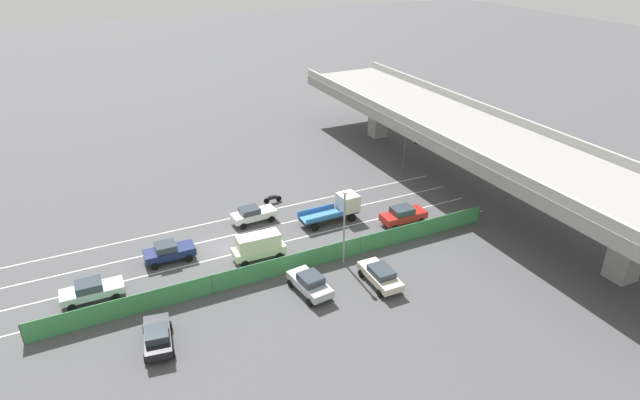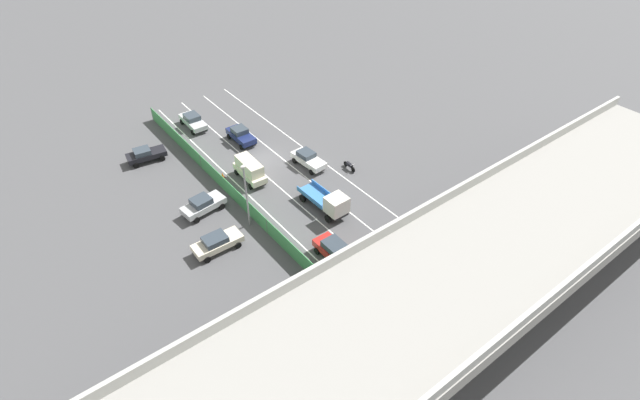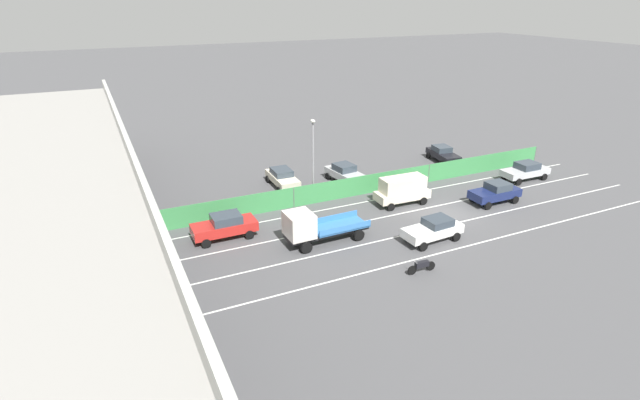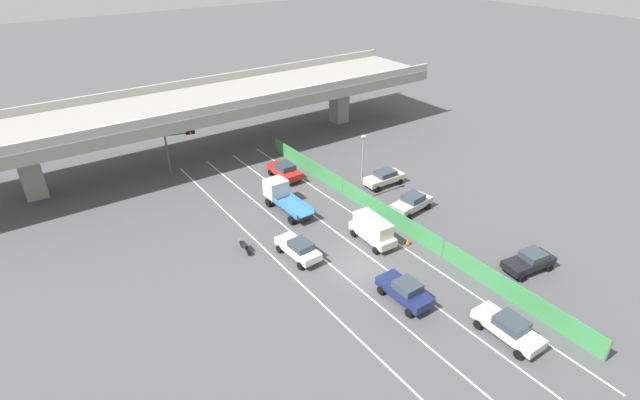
# 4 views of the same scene
# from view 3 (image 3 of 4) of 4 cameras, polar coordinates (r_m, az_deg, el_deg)

# --- Properties ---
(ground_plane) EXTENTS (300.00, 300.00, 0.00)m
(ground_plane) POSITION_cam_3_polar(r_m,az_deg,el_deg) (39.91, 14.96, -1.50)
(ground_plane) COLOR #4C4C4F
(lane_line_left_edge) EXTENTS (0.14, 44.05, 0.01)m
(lane_line_left_edge) POSITION_cam_3_polar(r_m,az_deg,el_deg) (34.22, 14.88, -5.73)
(lane_line_left_edge) COLOR silver
(lane_line_left_edge) RESTS_ON ground
(lane_line_mid_left) EXTENTS (0.14, 44.05, 0.01)m
(lane_line_mid_left) POSITION_cam_3_polar(r_m,az_deg,el_deg) (36.43, 11.67, -3.59)
(lane_line_mid_left) COLOR silver
(lane_line_mid_left) RESTS_ON ground
(lane_line_mid_right) EXTENTS (0.14, 44.05, 0.01)m
(lane_line_mid_right) POSITION_cam_3_polar(r_m,az_deg,el_deg) (38.78, 8.85, -1.69)
(lane_line_mid_right) COLOR silver
(lane_line_mid_right) RESTS_ON ground
(lane_line_right_edge) EXTENTS (0.14, 44.05, 0.01)m
(lane_line_right_edge) POSITION_cam_3_polar(r_m,az_deg,el_deg) (41.26, 6.37, -0.00)
(lane_line_right_edge) COLOR silver
(lane_line_right_edge) RESTS_ON ground
(elevated_overpass) EXTENTS (59.47, 11.34, 7.68)m
(elevated_overpass) POSITION_cam_3_polar(r_m,az_deg,el_deg) (29.29, -30.92, -0.30)
(elevated_overpass) COLOR gray
(elevated_overpass) RESTS_ON ground
(green_fence) EXTENTS (0.10, 40.15, 1.71)m
(green_fence) POSITION_cam_3_polar(r_m,az_deg,el_deg) (42.18, 5.32, 1.80)
(green_fence) COLOR #3D8E4C
(green_fence) RESTS_ON ground
(car_sedan_navy) EXTENTS (2.03, 4.29, 1.73)m
(car_sedan_navy) POSITION_cam_3_polar(r_m,az_deg,el_deg) (42.72, 19.79, 0.88)
(car_sedan_navy) COLOR navy
(car_sedan_navy) RESTS_ON ground
(car_van_cream) EXTENTS (2.07, 4.59, 2.33)m
(car_van_cream) POSITION_cam_3_polar(r_m,az_deg,el_deg) (40.36, 9.60, 1.27)
(car_van_cream) COLOR beige
(car_van_cream) RESTS_ON ground
(car_sedan_red) EXTENTS (2.05, 4.52, 1.76)m
(car_sedan_red) POSITION_cam_3_polar(r_m,az_deg,el_deg) (35.00, -11.07, -2.94)
(car_sedan_red) COLOR red
(car_sedan_red) RESTS_ON ground
(car_sedan_silver) EXTENTS (2.07, 4.67, 1.65)m
(car_sedan_silver) POSITION_cam_3_polar(r_m,az_deg,el_deg) (49.18, 22.86, 3.21)
(car_sedan_silver) COLOR #B7BABC
(car_sedan_silver) RESTS_ON ground
(car_sedan_white) EXTENTS (2.13, 4.43, 1.64)m
(car_sedan_white) POSITION_cam_3_polar(r_m,az_deg,el_deg) (34.91, 13.11, -3.30)
(car_sedan_white) COLOR white
(car_sedan_white) RESTS_ON ground
(flatbed_truck_blue) EXTENTS (2.32, 5.99, 2.51)m
(flatbed_truck_blue) POSITION_cam_3_polar(r_m,az_deg,el_deg) (33.36, -0.92, -3.18)
(flatbed_truck_blue) COLOR black
(flatbed_truck_blue) RESTS_ON ground
(motorcycle) EXTENTS (0.60, 1.95, 0.93)m
(motorcycle) POSITION_cam_3_polar(r_m,az_deg,el_deg) (31.08, 11.78, -7.54)
(motorcycle) COLOR black
(motorcycle) RESTS_ON ground
(parked_sedan_dark) EXTENTS (4.45, 2.46, 1.58)m
(parked_sedan_dark) POSITION_cam_3_polar(r_m,az_deg,el_deg) (51.92, 14.15, 5.28)
(parked_sedan_dark) COLOR black
(parked_sedan_dark) RESTS_ON ground
(parked_wagon_silver) EXTENTS (4.47, 2.46, 1.70)m
(parked_wagon_silver) POSITION_cam_3_polar(r_m,az_deg,el_deg) (44.71, 2.92, 3.20)
(parked_wagon_silver) COLOR #B2B5B7
(parked_wagon_silver) RESTS_ON ground
(parked_sedan_cream) EXTENTS (4.51, 2.07, 1.60)m
(parked_sedan_cream) POSITION_cam_3_polar(r_m,az_deg,el_deg) (43.79, -4.43, 2.69)
(parked_sedan_cream) COLOR beige
(parked_sedan_cream) RESTS_ON ground
(traffic_light) EXTENTS (3.11, 0.99, 5.25)m
(traffic_light) POSITION_cam_3_polar(r_m,az_deg,el_deg) (24.96, -20.78, -8.10)
(traffic_light) COLOR #47474C
(traffic_light) RESTS_ON ground
(street_lamp) EXTENTS (0.60, 0.36, 6.88)m
(street_lamp) POSITION_cam_3_polar(r_m,az_deg,el_deg) (39.62, -0.82, 5.62)
(street_lamp) COLOR gray
(street_lamp) RESTS_ON ground
(traffic_cone) EXTENTS (0.47, 0.47, 0.71)m
(traffic_cone) POSITION_cam_3_polar(r_m,az_deg,el_deg) (43.53, 10.08, 1.48)
(traffic_cone) COLOR orange
(traffic_cone) RESTS_ON ground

